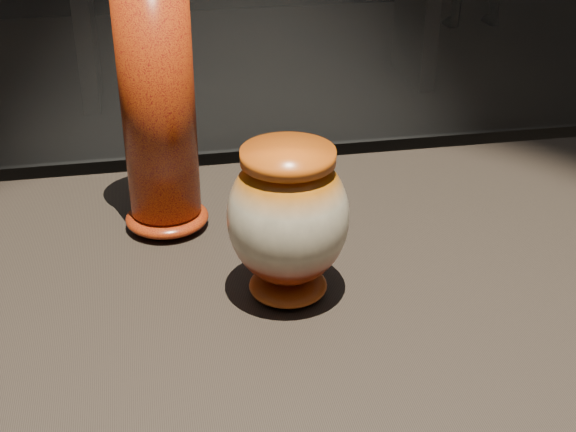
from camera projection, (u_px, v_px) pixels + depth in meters
name	position (u px, v px, depth m)	size (l,w,h in m)	color
main_vase	(288.00, 219.00, 0.87)	(0.16, 0.16, 0.18)	maroon
tall_vase	(158.00, 107.00, 0.98)	(0.11, 0.11, 0.34)	#BC470C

